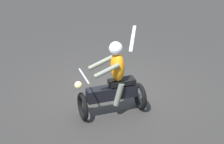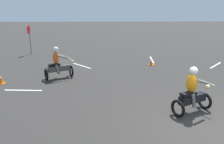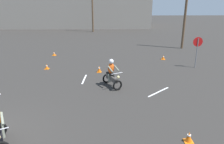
% 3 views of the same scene
% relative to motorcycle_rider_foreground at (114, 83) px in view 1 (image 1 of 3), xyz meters
% --- Properties ---
extents(ground_plane, '(120.00, 120.00, 0.00)m').
position_rel_motorcycle_rider_foreground_xyz_m(ground_plane, '(-0.89, -0.14, -0.73)').
color(ground_plane, '#2D2B28').
extents(motorcycle_rider_foreground, '(1.18, 1.52, 1.66)m').
position_rel_motorcycle_rider_foreground_xyz_m(motorcycle_rider_foreground, '(0.00, 0.00, 0.00)').
color(motorcycle_rider_foreground, black).
rests_on(motorcycle_rider_foreground, ground).
extents(lane_stripe_w, '(2.16, 0.17, 0.01)m').
position_rel_motorcycle_rider_foreground_xyz_m(lane_stripe_w, '(-4.47, -0.00, -0.72)').
color(lane_stripe_w, silver).
rests_on(lane_stripe_w, ground).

